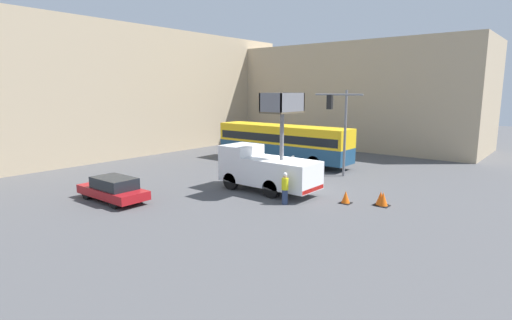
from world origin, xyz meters
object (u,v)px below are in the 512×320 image
at_px(traffic_cone_mid_road, 346,197).
at_px(utility_truck, 266,167).
at_px(traffic_cone_near_truck, 381,199).
at_px(traffic_cone_far_side, 383,199).
at_px(road_worker_near_truck, 285,188).
at_px(traffic_light_pole, 340,120).
at_px(city_bus, 283,141).
at_px(parked_car_curbside, 113,189).
at_px(road_worker_directing, 293,168).

bearing_deg(traffic_cone_mid_road, utility_truck, 97.42).
distance_m(traffic_cone_near_truck, traffic_cone_far_side, 0.18).
relative_size(traffic_cone_near_truck, traffic_cone_mid_road, 1.11).
bearing_deg(traffic_cone_mid_road, road_worker_near_truck, 131.94).
relative_size(utility_truck, traffic_cone_far_side, 8.23).
distance_m(traffic_cone_near_truck, traffic_cone_mid_road, 1.85).
relative_size(traffic_light_pole, traffic_cone_mid_road, 8.86).
bearing_deg(city_bus, traffic_cone_mid_road, 124.97).
bearing_deg(traffic_cone_far_side, utility_truck, 101.85).
xyz_separation_m(traffic_cone_far_side, parked_car_curbside, (-8.56, 12.13, 0.34)).
bearing_deg(road_worker_directing, traffic_cone_mid_road, 131.90).
relative_size(road_worker_near_truck, road_worker_directing, 1.01).
bearing_deg(parked_car_curbside, road_worker_near_truck, -54.73).
xyz_separation_m(city_bus, traffic_light_pole, (-2.65, -6.63, 2.25)).
relative_size(road_worker_directing, traffic_cone_far_side, 2.29).
relative_size(road_worker_directing, traffic_cone_near_truck, 2.27).
bearing_deg(road_worker_near_truck, traffic_cone_mid_road, 79.76).
distance_m(traffic_cone_near_truck, parked_car_curbside, 14.76).
xyz_separation_m(road_worker_near_truck, traffic_cone_mid_road, (2.25, -2.50, -0.56)).
xyz_separation_m(traffic_cone_near_truck, parked_car_curbside, (-8.64, 11.96, 0.34)).
bearing_deg(road_worker_near_truck, traffic_cone_far_side, 72.93).
bearing_deg(road_worker_near_truck, utility_truck, -174.58).
height_order(traffic_cone_mid_road, parked_car_curbside, parked_car_curbside).
bearing_deg(traffic_cone_mid_road, traffic_light_pole, 31.38).
xyz_separation_m(traffic_cone_near_truck, traffic_cone_far_side, (-0.08, -0.16, -0.00)).
bearing_deg(parked_car_curbside, utility_truck, -36.70).
relative_size(city_bus, road_worker_near_truck, 6.84).
height_order(road_worker_directing, traffic_cone_mid_road, road_worker_directing).
xyz_separation_m(city_bus, parked_car_curbside, (-15.63, 0.52, -1.20)).
distance_m(traffic_light_pole, traffic_cone_near_truck, 7.51).
height_order(traffic_light_pole, traffic_cone_near_truck, traffic_light_pole).
xyz_separation_m(road_worker_directing, traffic_cone_mid_road, (-2.82, -5.38, -0.54)).
bearing_deg(traffic_cone_mid_road, traffic_cone_far_side, -66.66).
bearing_deg(traffic_cone_near_truck, traffic_cone_mid_road, 117.53).
distance_m(utility_truck, traffic_cone_far_side, 7.06).
relative_size(traffic_cone_mid_road, traffic_cone_far_side, 0.91).
height_order(city_bus, traffic_light_pole, traffic_light_pole).
distance_m(utility_truck, road_worker_near_truck, 3.04).
bearing_deg(parked_car_curbside, traffic_cone_near_truck, -54.18).
distance_m(utility_truck, traffic_cone_mid_road, 5.19).
xyz_separation_m(utility_truck, traffic_cone_mid_road, (0.65, -5.01, -1.18)).
relative_size(utility_truck, parked_car_curbside, 1.37).
bearing_deg(traffic_cone_far_side, traffic_light_pole, 48.35).
bearing_deg(city_bus, utility_truck, 103.06).
bearing_deg(city_bus, road_worker_directing, 114.98).
height_order(traffic_light_pole, traffic_cone_mid_road, traffic_light_pole).
xyz_separation_m(road_worker_directing, traffic_cone_far_side, (-2.04, -7.18, -0.51)).
distance_m(city_bus, traffic_cone_near_truck, 13.50).
bearing_deg(traffic_cone_near_truck, road_worker_directing, 74.34).
distance_m(road_worker_near_truck, road_worker_directing, 5.83).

